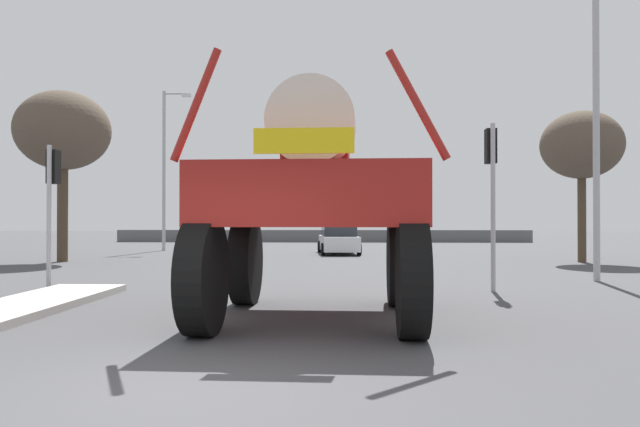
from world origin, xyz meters
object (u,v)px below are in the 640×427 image
Objects in this scene: traffic_signal_near_right at (491,169)px; traffic_signal_near_left at (52,184)px; streetlight_near_right at (601,98)px; bare_tree_left at (63,132)px; oversize_sprayer at (315,202)px; bare_tree_right at (582,146)px; sedan_ahead at (339,239)px; streetlight_far_left at (166,163)px.

traffic_signal_near_left is at bearing 179.96° from traffic_signal_near_right.
streetlight_near_right reaches higher than bare_tree_left.
oversize_sprayer is 17.40m from bare_tree_right.
sedan_ahead is 15.64m from traffic_signal_near_right.
oversize_sprayer is 0.74× the size of bare_tree_left.
oversize_sprayer is at bearing -32.26° from traffic_signal_near_left.
bare_tree_left is (-18.44, 6.85, 0.17)m from streetlight_near_right.
traffic_signal_near_left is 14.74m from streetlight_near_right.
bare_tree_right is (19.17, -7.99, -0.12)m from streetlight_far_left.
streetlight_near_right is (7.64, 6.57, 3.05)m from oversize_sprayer.
streetlight_near_right is (7.37, -12.67, 4.36)m from sedan_ahead.
sedan_ahead is at bearing 104.13° from traffic_signal_near_right.
traffic_signal_near_right is at bearing -171.69° from sedan_ahead.
traffic_signal_near_right is 0.66× the size of bare_tree_right.
sedan_ahead is 10.62m from streetlight_far_left.
traffic_signal_near_right reaches higher than traffic_signal_near_left.
bare_tree_right is at bearing 30.28° from traffic_signal_near_left.
traffic_signal_near_left is at bearing 149.27° from sedan_ahead.
bare_tree_left reaches higher than sedan_ahead.
streetlight_near_right reaches higher than streetlight_far_left.
sedan_ahead is 15.29m from streetlight_near_right.
streetlight_near_right is 7.80m from bare_tree_right.
traffic_signal_near_left is at bearing -65.94° from bare_tree_left.
traffic_signal_near_left is 0.51× the size of bare_tree_left.
streetlight_far_left is at bearing 157.38° from bare_tree_right.
streetlight_far_left is 20.77m from bare_tree_right.
traffic_signal_near_right is 0.46× the size of streetlight_far_left.
streetlight_near_right is at bearing -107.76° from bare_tree_right.
sedan_ahead is at bearing 27.72° from bare_tree_left.
streetlight_near_right reaches higher than oversize_sprayer.
traffic_signal_near_left is 10.75m from traffic_signal_near_right.
sedan_ahead is 0.62× the size of bare_tree_left.
traffic_signal_near_right is (4.05, 4.22, 0.90)m from oversize_sprayer.
oversize_sprayer is 23.96m from streetlight_far_left.
bare_tree_left is at bearing -100.88° from streetlight_far_left.
traffic_signal_near_left is at bearing -82.12° from streetlight_far_left.
sedan_ahead is 1.20× the size of traffic_signal_near_left.
bare_tree_right is (5.97, 9.77, 1.73)m from traffic_signal_near_right.
streetlight_far_left is (-2.46, 17.75, 2.19)m from traffic_signal_near_left.
traffic_signal_near_left is 0.38× the size of streetlight_near_right.
streetlight_near_right is 22.79m from streetlight_far_left.
traffic_signal_near_right is 4.80m from streetlight_near_right.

